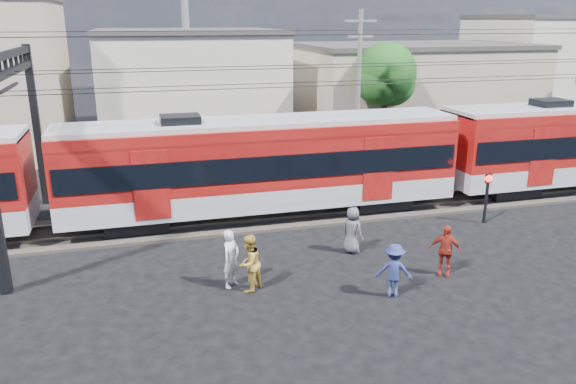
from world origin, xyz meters
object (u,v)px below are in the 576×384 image
Objects in this scene: pedestrian_a at (231,259)px; crossing_signal at (487,189)px; commuter_train at (267,162)px; pedestrian_c at (394,271)px.

crossing_signal is at bearing -29.09° from pedestrian_a.
crossing_signal is at bearing -19.36° from commuter_train.
pedestrian_a is 4.97m from pedestrian_c.
commuter_train is 8.96m from crossing_signal.
crossing_signal reaches higher than pedestrian_a.
pedestrian_c is 0.80× the size of crossing_signal.
pedestrian_a is (-2.54, -5.85, -1.48)m from commuter_train.
commuter_train reaches higher than pedestrian_c.
commuter_train is 8.21m from pedestrian_c.
commuter_train is at bearing 22.62° from pedestrian_a.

